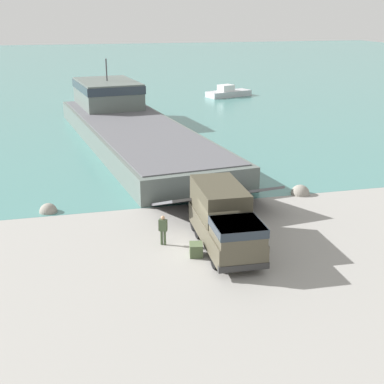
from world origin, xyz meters
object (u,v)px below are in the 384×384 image
Objects in this scene: landing_craft at (127,122)px; moored_boat_b at (228,93)px; military_truck at (224,219)px; soldier_on_ramp at (163,228)px; cargo_crate at (196,250)px; moored_boat_a at (91,96)px.

moored_boat_b is at bearing 45.43° from landing_craft.
soldier_on_ramp is (-3.12, 1.09, -0.64)m from military_truck.
moored_boat_b is (16.48, 50.73, -1.04)m from military_truck.
landing_craft is 5.35× the size of military_truck.
soldier_on_ramp is 0.24× the size of moored_boat_b.
moored_boat_b reaches higher than cargo_crate.
cargo_crate is (-0.15, -27.84, -1.32)m from landing_craft.
landing_craft is 26.13m from soldier_on_ramp.
moored_boat_b is (19.60, 49.64, -0.40)m from soldier_on_ramp.
cargo_crate is (-1.73, -0.67, -1.28)m from military_truck.
military_truck reaches higher than soldier_on_ramp.
soldier_on_ramp is at bearing -107.18° from military_truck.
landing_craft is 29.70m from moored_boat_b.
military_truck is 1.00× the size of moored_boat_b.
moored_boat_a is 0.94× the size of moored_boat_b.
soldier_on_ramp is 0.25× the size of moored_boat_a.
soldier_on_ramp is 51.02m from moored_boat_a.
landing_craft reaches higher than moored_boat_b.
cargo_crate is at bearing 68.49° from soldier_on_ramp.
landing_craft reaches higher than military_truck.
moored_boat_a is at bearing 87.21° from landing_craft.
moored_boat_a is (-0.33, 51.02, -0.38)m from soldier_on_ramp.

